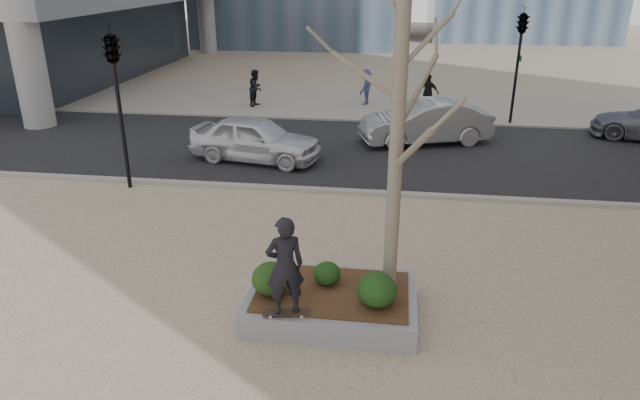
# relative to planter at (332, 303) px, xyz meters

# --- Properties ---
(ground) EXTENTS (120.00, 120.00, 0.00)m
(ground) POSITION_rel_planter_xyz_m (-1.00, 0.00, -0.23)
(ground) COLOR tan
(ground) RESTS_ON ground
(street) EXTENTS (60.00, 8.00, 0.02)m
(street) POSITION_rel_planter_xyz_m (-1.00, 10.00, -0.21)
(street) COLOR black
(street) RESTS_ON ground
(far_sidewalk) EXTENTS (60.00, 6.00, 0.02)m
(far_sidewalk) POSITION_rel_planter_xyz_m (-1.00, 17.00, -0.21)
(far_sidewalk) COLOR gray
(far_sidewalk) RESTS_ON ground
(planter) EXTENTS (3.00, 2.00, 0.45)m
(planter) POSITION_rel_planter_xyz_m (0.00, 0.00, 0.00)
(planter) COLOR gray
(planter) RESTS_ON ground
(planter_mulch) EXTENTS (2.70, 1.70, 0.04)m
(planter_mulch) POSITION_rel_planter_xyz_m (0.00, 0.00, 0.25)
(planter_mulch) COLOR #382314
(planter_mulch) RESTS_ON planter
(sycamore_tree) EXTENTS (2.80, 2.80, 6.60)m
(sycamore_tree) POSITION_rel_planter_xyz_m (1.00, 0.30, 3.56)
(sycamore_tree) COLOR gray
(sycamore_tree) RESTS_ON planter_mulch
(shrub_left) EXTENTS (0.69, 0.69, 0.59)m
(shrub_left) POSITION_rel_planter_xyz_m (-1.05, -0.24, 0.56)
(shrub_left) COLOR #193611
(shrub_left) RESTS_ON planter_mulch
(shrub_middle) EXTENTS (0.50, 0.50, 0.42)m
(shrub_middle) POSITION_rel_planter_xyz_m (-0.12, 0.23, 0.48)
(shrub_middle) COLOR black
(shrub_middle) RESTS_ON planter_mulch
(shrub_right) EXTENTS (0.69, 0.69, 0.58)m
(shrub_right) POSITION_rel_planter_xyz_m (0.81, -0.35, 0.56)
(shrub_right) COLOR #113510
(shrub_right) RESTS_ON planter_mulch
(skateboard) EXTENTS (0.80, 0.32, 0.08)m
(skateboard) POSITION_rel_planter_xyz_m (-0.68, -0.82, 0.26)
(skateboard) COLOR black
(skateboard) RESTS_ON planter
(skateboarder) EXTENTS (0.74, 0.62, 1.72)m
(skateboarder) POSITION_rel_planter_xyz_m (-0.68, -0.82, 1.16)
(skateboarder) COLOR black
(skateboarder) RESTS_ON skateboard
(police_car) EXTENTS (4.46, 2.44, 1.44)m
(police_car) POSITION_rel_planter_xyz_m (-3.50, 8.46, 0.51)
(police_car) COLOR silver
(police_car) RESTS_ON street
(car_silver) EXTENTS (4.81, 2.91, 1.50)m
(car_silver) POSITION_rel_planter_xyz_m (1.98, 11.23, 0.54)
(car_silver) COLOR #94989C
(car_silver) RESTS_ON street
(pedestrian_a) EXTENTS (0.74, 0.88, 1.61)m
(pedestrian_a) POSITION_rel_planter_xyz_m (-5.38, 16.16, 0.61)
(pedestrian_a) COLOR black
(pedestrian_a) RESTS_ON far_sidewalk
(pedestrian_b) EXTENTS (0.88, 1.15, 1.58)m
(pedestrian_b) POSITION_rel_planter_xyz_m (-0.53, 17.16, 0.59)
(pedestrian_b) COLOR navy
(pedestrian_b) RESTS_ON far_sidewalk
(pedestrian_c) EXTENTS (1.00, 0.67, 1.58)m
(pedestrian_c) POSITION_rel_planter_xyz_m (2.24, 16.22, 0.59)
(pedestrian_c) COLOR black
(pedestrian_c) RESTS_ON far_sidewalk
(traffic_light_near) EXTENTS (0.60, 2.48, 4.50)m
(traffic_light_near) POSITION_rel_planter_xyz_m (-6.50, 5.60, 2.02)
(traffic_light_near) COLOR black
(traffic_light_near) RESTS_ON ground
(traffic_light_far) EXTENTS (0.60, 2.48, 4.50)m
(traffic_light_far) POSITION_rel_planter_xyz_m (5.50, 14.60, 2.02)
(traffic_light_far) COLOR black
(traffic_light_far) RESTS_ON ground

